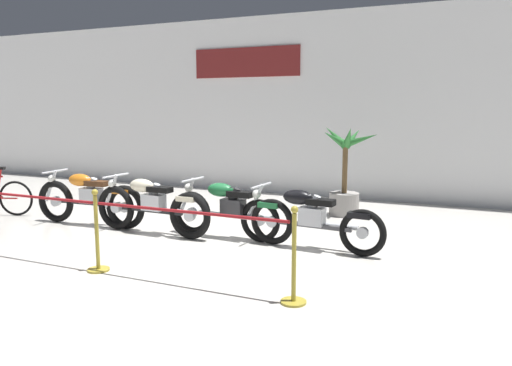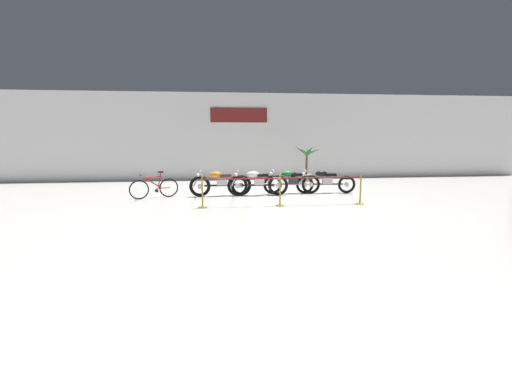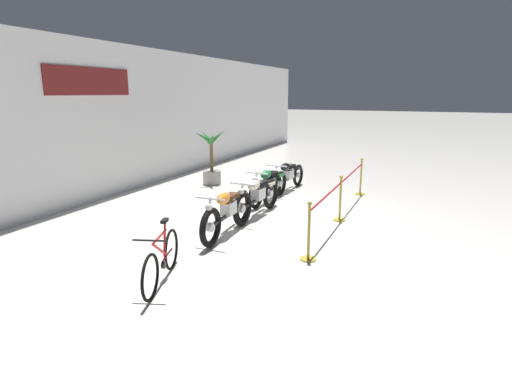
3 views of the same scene
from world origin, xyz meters
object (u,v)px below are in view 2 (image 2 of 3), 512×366
at_px(motorcycle_green_2, 292,182).
at_px(potted_palm_left_of_row, 307,169).
at_px(motorcycle_black_3, 326,181).
at_px(stanchion_mid_left, 280,195).
at_px(stanchion_far_left, 249,186).
at_px(stanchion_mid_right, 360,193).
at_px(motorcycle_orange_0, 220,183).
at_px(bicycle, 154,188).
at_px(motorcycle_cream_1, 258,183).

relative_size(motorcycle_green_2, potted_palm_left_of_row, 1.21).
xyz_separation_m(motorcycle_black_3, stanchion_mid_left, (-2.13, -2.04, -0.10)).
height_order(motorcycle_black_3, stanchion_far_left, stanchion_far_left).
xyz_separation_m(potted_palm_left_of_row, stanchion_mid_right, (0.58, -4.56, -0.32)).
bearing_deg(stanchion_far_left, stanchion_mid_left, 0.00).
height_order(stanchion_far_left, stanchion_mid_left, same).
relative_size(potted_palm_left_of_row, stanchion_mid_right, 1.69).
xyz_separation_m(motorcycle_orange_0, potted_palm_left_of_row, (3.90, 2.66, 0.20)).
distance_m(motorcycle_green_2, stanchion_mid_left, 2.25).
xyz_separation_m(bicycle, stanchion_far_left, (3.18, -1.78, 0.29)).
bearing_deg(motorcycle_black_3, stanchion_mid_right, -76.16).
relative_size(motorcycle_orange_0, motorcycle_black_3, 0.99).
distance_m(motorcycle_cream_1, bicycle, 3.68).
distance_m(motorcycle_orange_0, bicycle, 2.33).
bearing_deg(bicycle, motorcycle_orange_0, 2.98).
xyz_separation_m(motorcycle_green_2, stanchion_mid_right, (1.81, -2.09, -0.11)).
bearing_deg(motorcycle_cream_1, stanchion_far_left, -105.19).
distance_m(bicycle, potted_palm_left_of_row, 6.82).
height_order(motorcycle_green_2, potted_palm_left_of_row, potted_palm_left_of_row).
height_order(motorcycle_orange_0, motorcycle_black_3, motorcycle_orange_0).
bearing_deg(bicycle, motorcycle_cream_1, 0.96).
xyz_separation_m(motorcycle_cream_1, stanchion_far_left, (-0.50, -1.84, 0.18)).
height_order(motorcycle_black_3, bicycle, bicycle).
bearing_deg(motorcycle_green_2, potted_palm_left_of_row, 63.48).
relative_size(motorcycle_black_3, potted_palm_left_of_row, 1.28).
xyz_separation_m(motorcycle_green_2, potted_palm_left_of_row, (1.23, 2.46, 0.21)).
height_order(motorcycle_orange_0, bicycle, motorcycle_orange_0).
height_order(motorcycle_cream_1, stanchion_far_left, stanchion_far_left).
relative_size(motorcycle_orange_0, potted_palm_left_of_row, 1.27).
xyz_separation_m(potted_palm_left_of_row, stanchion_mid_left, (-2.05, -4.56, -0.32)).
bearing_deg(motorcycle_orange_0, motorcycle_cream_1, -2.50).
bearing_deg(motorcycle_green_2, motorcycle_cream_1, -169.06).
xyz_separation_m(motorcycle_cream_1, motorcycle_green_2, (1.32, 0.25, -0.01)).
bearing_deg(stanchion_mid_right, stanchion_mid_left, 180.00).
bearing_deg(stanchion_mid_left, motorcycle_green_2, 68.52).
bearing_deg(motorcycle_green_2, motorcycle_orange_0, -175.81).
height_order(motorcycle_cream_1, motorcycle_black_3, motorcycle_cream_1).
height_order(potted_palm_left_of_row, stanchion_far_left, potted_palm_left_of_row).
relative_size(motorcycle_green_2, stanchion_mid_left, 2.05).
height_order(motorcycle_black_3, potted_palm_left_of_row, potted_palm_left_of_row).
bearing_deg(potted_palm_left_of_row, bicycle, -155.95).
height_order(motorcycle_cream_1, motorcycle_green_2, motorcycle_cream_1).
relative_size(motorcycle_green_2, stanchion_far_left, 0.42).
distance_m(bicycle, stanchion_mid_right, 7.03).
xyz_separation_m(bicycle, stanchion_mid_right, (6.81, -1.78, -0.01)).
height_order(motorcycle_orange_0, stanchion_far_left, stanchion_far_left).
height_order(motorcycle_green_2, motorcycle_black_3, motorcycle_green_2).
xyz_separation_m(motorcycle_cream_1, stanchion_mid_left, (0.49, -1.84, -0.12)).
relative_size(motorcycle_cream_1, stanchion_far_left, 0.44).
relative_size(motorcycle_cream_1, stanchion_mid_left, 2.12).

